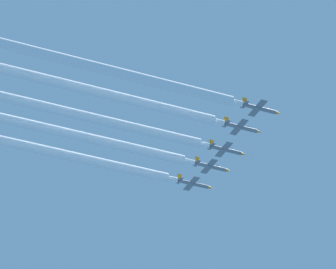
# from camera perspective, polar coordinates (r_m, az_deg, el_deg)

# --- Properties ---
(jet_far_left) EXTENTS (7.93, 11.55, 2.78)m
(jet_far_left) POSITION_cam_1_polar(r_m,az_deg,el_deg) (361.44, 1.19, -2.26)
(jet_far_left) COLOR slate
(jet_inner_left) EXTENTS (7.93, 11.55, 2.78)m
(jet_inner_left) POSITION_cam_1_polar(r_m,az_deg,el_deg) (353.11, 2.00, -1.47)
(jet_inner_left) COLOR slate
(jet_center) EXTENTS (7.93, 11.55, 2.78)m
(jet_center) POSITION_cam_1_polar(r_m,az_deg,el_deg) (345.54, 2.67, -0.70)
(jet_center) COLOR slate
(jet_inner_right) EXTENTS (7.93, 11.55, 2.78)m
(jet_inner_right) POSITION_cam_1_polar(r_m,az_deg,el_deg) (337.26, 3.37, 0.32)
(jet_inner_right) COLOR slate
(jet_far_right) EXTENTS (7.93, 11.55, 2.78)m
(jet_far_right) POSITION_cam_1_polar(r_m,az_deg,el_deg) (329.77, 4.22, 1.19)
(jet_far_right) COLOR slate
(smoke_trail_far_left) EXTENTS (2.83, 81.96, 2.83)m
(smoke_trail_far_left) POSITION_cam_1_polar(r_m,az_deg,el_deg) (347.60, -5.78, -0.69)
(smoke_trail_far_left) COLOR white
(smoke_trail_inner_left) EXTENTS (2.83, 90.28, 2.83)m
(smoke_trail_inner_left) POSITION_cam_1_polar(r_m,az_deg,el_deg) (337.85, -5.78, 0.32)
(smoke_trail_inner_left) COLOR white
(smoke_trail_center) EXTENTS (2.83, 75.22, 2.83)m
(smoke_trail_center) POSITION_cam_1_polar(r_m,az_deg,el_deg) (331.82, -4.02, 0.87)
(smoke_trail_center) COLOR white
(smoke_trail_inner_right) EXTENTS (2.83, 81.34, 2.83)m
(smoke_trail_inner_right) POSITION_cam_1_polar(r_m,az_deg,el_deg) (322.49, -3.98, 2.11)
(smoke_trail_inner_right) COLOR white
(smoke_trail_far_right) EXTENTS (2.83, 80.05, 2.83)m
(smoke_trail_far_right) POSITION_cam_1_polar(r_m,az_deg,el_deg) (314.76, -3.16, 3.04)
(smoke_trail_far_right) COLOR white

